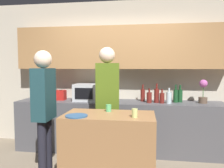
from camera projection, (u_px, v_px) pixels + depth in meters
The scene contains 18 objects.
back_wall at pixel (120, 64), 4.04m from camera, with size 6.40×0.40×2.70m.
back_counter at pixel (119, 126), 3.86m from camera, with size 3.60×0.62×0.88m.
kitchen_island at pixel (109, 150), 2.69m from camera, with size 1.11×0.61×0.91m.
microwave at pixel (89, 92), 3.90m from camera, with size 0.52×0.39×0.30m.
toaster at pixel (58, 95), 3.99m from camera, with size 0.26×0.16×0.18m.
potted_plant at pixel (203, 91), 3.62m from camera, with size 0.14×0.14×0.40m.
bottle_0 at pixel (143, 95), 3.84m from camera, with size 0.08×0.08×0.30m.
bottle_1 at pixel (149, 97), 3.66m from camera, with size 0.09×0.09×0.24m.
bottle_2 at pixel (157, 95), 3.68m from camera, with size 0.08×0.08×0.33m.
bottle_3 at pixel (162, 98), 3.63m from camera, with size 0.08×0.08×0.24m.
bottle_4 at pixel (169, 98), 3.61m from camera, with size 0.09×0.09×0.26m.
bottle_5 at pixel (176, 96), 3.72m from camera, with size 0.08×0.08×0.30m.
bottle_6 at pixel (180, 96), 3.74m from camera, with size 0.08×0.08×0.30m.
plate_on_island at pixel (76, 116), 2.53m from camera, with size 0.26×0.26×0.01m.
cup_0 at pixel (109, 108), 2.82m from camera, with size 0.07×0.07×0.09m.
cup_1 at pixel (135, 113), 2.48m from camera, with size 0.07×0.07×0.10m.
person_left at pixel (44, 105), 2.76m from camera, with size 0.22×0.34×1.69m.
person_center at pixel (107, 95), 3.22m from camera, with size 0.37×0.26×1.77m.
Camera 1 is at (0.43, -2.38, 1.48)m, focal length 35.00 mm.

